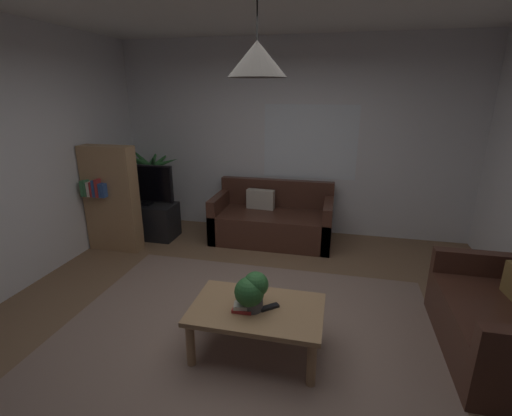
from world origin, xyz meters
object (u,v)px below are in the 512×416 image
(couch_right_side, at_px, (506,326))
(potted_palm_corner, at_px, (152,188))
(tv_stand, at_px, (146,220))
(coffee_table, at_px, (257,314))
(remote_on_table_0, at_px, (269,307))
(couch_under_window, at_px, (272,222))
(book_on_table_0, at_px, (243,309))
(tv, at_px, (142,184))
(pendant_lamp, at_px, (257,59))
(potted_plant_on_table, at_px, (252,291))
(book_on_table_1, at_px, (242,306))
(bookshelf_corner, at_px, (111,199))

(couch_right_side, xyz_separation_m, potted_palm_corner, (-4.22, 2.20, 0.32))
(couch_right_side, relative_size, tv_stand, 1.49)
(couch_right_side, relative_size, potted_palm_corner, 1.07)
(coffee_table, distance_m, remote_on_table_0, 0.12)
(couch_under_window, bearing_deg, remote_on_table_0, -80.06)
(remote_on_table_0, distance_m, potted_palm_corner, 3.52)
(couch_under_window, height_order, book_on_table_0, couch_under_window)
(couch_right_side, relative_size, remote_on_table_0, 8.35)
(couch_under_window, bearing_deg, coffee_table, -82.44)
(tv, bearing_deg, couch_under_window, 9.42)
(couch_under_window, relative_size, coffee_table, 1.58)
(couch_under_window, bearing_deg, potted_palm_corner, 173.24)
(book_on_table_0, xyz_separation_m, pendant_lamp, (0.10, 0.06, 1.83))
(couch_under_window, xyz_separation_m, potted_plant_on_table, (0.28, -2.39, 0.30))
(book_on_table_1, relative_size, potted_plant_on_table, 0.43)
(book_on_table_0, height_order, tv, tv)
(coffee_table, distance_m, tv, 3.00)
(book_on_table_1, relative_size, bookshelf_corner, 0.09)
(tv, distance_m, potted_palm_corner, 0.59)
(book_on_table_0, distance_m, tv, 2.96)
(tv_stand, xyz_separation_m, bookshelf_corner, (-0.19, -0.49, 0.46))
(book_on_table_1, height_order, remote_on_table_0, book_on_table_1)
(coffee_table, distance_m, book_on_table_0, 0.14)
(pendant_lamp, bearing_deg, potted_plant_on_table, -138.01)
(tv_stand, bearing_deg, couch_right_side, -22.43)
(book_on_table_0, distance_m, potted_palm_corner, 3.44)
(bookshelf_corner, bearing_deg, book_on_table_0, -36.39)
(coffee_table, bearing_deg, tv_stand, 135.95)
(book_on_table_0, height_order, remote_on_table_0, book_on_table_0)
(couch_under_window, distance_m, book_on_table_0, 2.43)
(couch_under_window, height_order, couch_right_side, same)
(couch_under_window, xyz_separation_m, tv_stand, (-1.83, -0.28, -0.03))
(remote_on_table_0, bearing_deg, book_on_table_0, -110.06)
(potted_plant_on_table, xyz_separation_m, bookshelf_corner, (-2.29, 1.61, 0.13))
(potted_palm_corner, distance_m, pendant_lamp, 3.83)
(remote_on_table_0, xyz_separation_m, tv_stand, (-2.24, 2.07, -0.17))
(couch_under_window, distance_m, remote_on_table_0, 2.39)
(remote_on_table_0, xyz_separation_m, potted_plant_on_table, (-0.13, -0.04, 0.15))
(couch_under_window, distance_m, potted_palm_corner, 2.01)
(couch_under_window, bearing_deg, potted_plant_on_table, -83.35)
(tv, bearing_deg, pendant_lamp, -43.75)
(book_on_table_0, bearing_deg, potted_plant_on_table, 27.16)
(book_on_table_1, bearing_deg, pendant_lamp, 33.73)
(couch_under_window, height_order, coffee_table, couch_under_window)
(remote_on_table_0, bearing_deg, couch_under_window, 149.95)
(couch_under_window, bearing_deg, book_on_table_1, -85.03)
(tv_stand, relative_size, potted_palm_corner, 0.72)
(coffee_table, height_order, potted_palm_corner, potted_palm_corner)
(coffee_table, height_order, pendant_lamp, pendant_lamp)
(book_on_table_0, relative_size, potted_palm_corner, 0.13)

